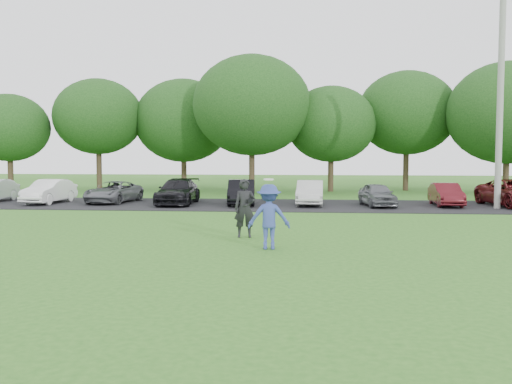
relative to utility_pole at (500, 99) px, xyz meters
The scene contains 7 objects.
ground 16.54m from the utility_pole, 129.54° to the right, with size 100.00×100.00×0.00m, color #2B641C.
parking_lot 11.20m from the utility_pole, behind, with size 32.00×6.50×0.03m, color black.
utility_pole is the anchor object (origin of this frame).
frisbee_player 15.47m from the utility_pole, 129.19° to the right, with size 1.14×0.72×1.87m.
camera_bystander 14.63m from the utility_pole, 137.11° to the right, with size 0.69×0.50×1.75m.
parked_cars 10.61m from the utility_pole, behind, with size 30.17×4.80×1.25m.
tree_row 13.60m from the utility_pole, 128.95° to the left, with size 42.39×9.85×8.64m.
Camera 1 is at (1.70, -14.21, 2.54)m, focal length 40.00 mm.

